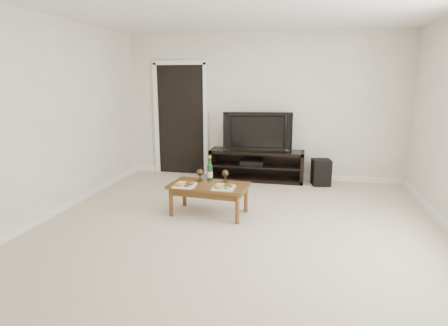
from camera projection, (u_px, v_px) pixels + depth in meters
floor at (235, 235)px, 4.41m from camera, size 5.50×5.50×0.00m
back_wall at (263, 107)px, 6.77m from camera, size 5.00×0.04×2.60m
doorway at (181, 120)px, 7.11m from camera, size 0.90×0.02×2.05m
media_console at (257, 165)px, 6.75m from camera, size 1.67×0.45×0.55m
television at (257, 131)px, 6.61m from camera, size 1.21×0.35×0.69m
av_receiver at (252, 162)px, 6.74m from camera, size 0.41×0.31×0.08m
subwoofer at (321, 172)px, 6.45m from camera, size 0.35×0.35×0.45m
coffee_table at (209, 199)px, 5.05m from camera, size 1.09×0.66×0.42m
plate_left at (185, 184)px, 4.91m from camera, size 0.27×0.27×0.07m
plate_right at (224, 186)px, 4.81m from camera, size 0.27×0.27×0.07m
wine_bottle at (210, 168)px, 5.16m from camera, size 0.07×0.07×0.35m
goblet_left at (200, 175)px, 5.15m from camera, size 0.09×0.09×0.17m
goblet_right at (225, 176)px, 5.10m from camera, size 0.09×0.09×0.17m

